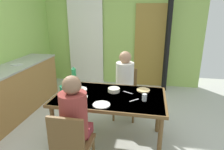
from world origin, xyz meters
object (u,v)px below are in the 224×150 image
at_px(person_near_diner, 74,114).
at_px(water_bottle_green_near, 63,94).
at_px(chair_far_diner, 125,90).
at_px(water_bottle_green_far, 74,76).
at_px(chair_near_diner, 71,144).
at_px(kitchen_counter, 6,95).
at_px(dining_table, 110,100).
at_px(serving_bowl_center, 114,90).
at_px(person_far_diner, 125,77).

xyz_separation_m(person_near_diner, water_bottle_green_near, (-0.26, 0.32, 0.07)).
bearing_deg(chair_far_diner, water_bottle_green_far, 30.73).
distance_m(chair_near_diner, water_bottle_green_near, 0.64).
bearing_deg(person_near_diner, chair_near_diner, -90.00).
bearing_deg(chair_near_diner, water_bottle_green_near, 119.78).
xyz_separation_m(kitchen_counter, person_near_diner, (1.64, -0.94, 0.33)).
bearing_deg(dining_table, kitchen_counter, 171.61).
relative_size(kitchen_counter, serving_bowl_center, 15.55).
bearing_deg(kitchen_counter, chair_far_diner, 14.44).
distance_m(person_far_diner, serving_bowl_center, 0.53).
distance_m(dining_table, water_bottle_green_near, 0.65).
bearing_deg(person_far_diner, serving_bowl_center, 80.37).
bearing_deg(kitchen_counter, water_bottle_green_far, 2.85).
xyz_separation_m(person_far_diner, water_bottle_green_near, (-0.64, -1.00, 0.07)).
height_order(chair_near_diner, water_bottle_green_far, water_bottle_green_far).
bearing_deg(dining_table, person_far_diner, 79.96).
height_order(kitchen_counter, chair_far_diner, kitchen_counter).
bearing_deg(person_far_diner, water_bottle_green_far, 22.63).
bearing_deg(water_bottle_green_far, person_far_diner, 22.63).
bearing_deg(dining_table, serving_bowl_center, 78.49).
bearing_deg(water_bottle_green_far, person_near_diner, -68.74).
height_order(chair_far_diner, water_bottle_green_far, water_bottle_green_far).
distance_m(dining_table, chair_near_diner, 0.86).
height_order(person_near_diner, person_far_diner, same).
xyz_separation_m(person_near_diner, water_bottle_green_far, (-0.39, 1.00, 0.08)).
bearing_deg(water_bottle_green_near, person_near_diner, -50.82).
distance_m(water_bottle_green_far, serving_bowl_center, 0.72).
bearing_deg(serving_bowl_center, water_bottle_green_near, -138.73).
xyz_separation_m(chair_near_diner, person_far_diner, (0.38, 1.46, 0.28)).
height_order(dining_table, chair_near_diner, chair_near_diner).
relative_size(person_near_diner, serving_bowl_center, 4.53).
relative_size(person_near_diner, water_bottle_green_near, 2.88).
relative_size(water_bottle_green_near, water_bottle_green_far, 0.95).
xyz_separation_m(person_far_diner, water_bottle_green_far, (-0.77, -0.32, 0.08)).
relative_size(person_far_diner, serving_bowl_center, 4.53).
distance_m(dining_table, serving_bowl_center, 0.17).
relative_size(kitchen_counter, water_bottle_green_near, 9.89).
bearing_deg(person_far_diner, water_bottle_green_near, 57.47).
height_order(person_far_diner, serving_bowl_center, person_far_diner).
bearing_deg(chair_far_diner, serving_bowl_center, 82.35).
xyz_separation_m(chair_near_diner, water_bottle_green_near, (-0.26, 0.46, 0.36)).
bearing_deg(chair_near_diner, dining_table, 71.94).
xyz_separation_m(kitchen_counter, serving_bowl_center, (1.93, -0.14, 0.31)).
distance_m(kitchen_counter, water_bottle_green_near, 1.56).
height_order(chair_near_diner, chair_far_diner, same).
xyz_separation_m(person_near_diner, serving_bowl_center, (0.29, 0.81, -0.03)).
distance_m(chair_far_diner, water_bottle_green_far, 0.96).
distance_m(kitchen_counter, dining_table, 1.93).
bearing_deg(water_bottle_green_far, water_bottle_green_near, -79.33).
bearing_deg(person_near_diner, dining_table, 68.54).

